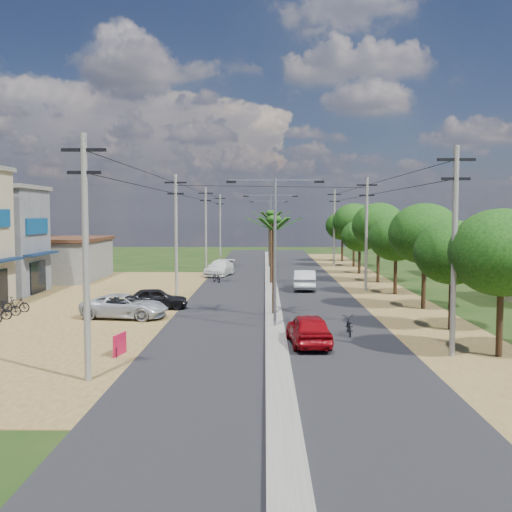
{
  "coord_description": "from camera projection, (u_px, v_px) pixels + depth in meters",
  "views": [
    {
      "loc": [
        -0.54,
        -31.42,
        6.11
      ],
      "look_at": [
        -1.19,
        13.09,
        3.0
      ],
      "focal_mm": 42.0,
      "sensor_mm": 36.0,
      "label": 1
    }
  ],
  "objects": [
    {
      "name": "utility_pole_e_c",
      "position": [
        334.0,
        226.0,
        69.22
      ],
      "size": [
        1.6,
        0.24,
        9.0
      ],
      "color": "#605E56",
      "rests_on": "ground"
    },
    {
      "name": "dirt_shoulder_east",
      "position": [
        381.0,
        293.0,
        46.59
      ],
      "size": [
        5.0,
        90.0,
        0.03
      ],
      "primitive_type": "cube",
      "color": "brown",
      "rests_on": "ground"
    },
    {
      "name": "median",
      "position": [
        271.0,
        287.0,
        49.7
      ],
      "size": [
        1.0,
        90.0,
        0.18
      ],
      "primitive_type": "cube",
      "color": "#605E56",
      "rests_on": "ground"
    },
    {
      "name": "car_parked_dark",
      "position": [
        156.0,
        299.0,
        38.26
      ],
      "size": [
        4.26,
        2.34,
        1.37
      ],
      "primitive_type": "imported",
      "rotation": [
        0.0,
        0.0,
        1.76
      ],
      "color": "black",
      "rests_on": "ground"
    },
    {
      "name": "streetlight_mid",
      "position": [
        271.0,
        228.0,
        56.36
      ],
      "size": [
        5.1,
        0.18,
        8.0
      ],
      "color": "gray",
      "rests_on": "ground"
    },
    {
      "name": "utility_pole_w_d",
      "position": [
        220.0,
        224.0,
        86.39
      ],
      "size": [
        1.6,
        0.24,
        9.0
      ],
      "color": "#605E56",
      "rests_on": "ground"
    },
    {
      "name": "streetlight_near",
      "position": [
        275.0,
        240.0,
        31.42
      ],
      "size": [
        5.1,
        0.18,
        8.0
      ],
      "color": "gray",
      "rests_on": "ground"
    },
    {
      "name": "house_east_far",
      "position": [
        482.0,
        252.0,
        59.21
      ],
      "size": [
        7.6,
        7.5,
        4.6
      ],
      "color": "tan",
      "rests_on": "ground"
    },
    {
      "name": "car_parked_silver",
      "position": [
        125.0,
        307.0,
        34.99
      ],
      "size": [
        5.37,
        3.13,
        1.4
      ],
      "primitive_type": "imported",
      "rotation": [
        0.0,
        0.0,
        1.4
      ],
      "color": "#ABAFB3",
      "rests_on": "ground"
    },
    {
      "name": "tree_east_c",
      "position": [
        425.0,
        234.0,
        38.26
      ],
      "size": [
        4.6,
        4.6,
        6.83
      ],
      "color": "black",
      "rests_on": "ground"
    },
    {
      "name": "car_white_far",
      "position": [
        220.0,
        268.0,
        59.13
      ],
      "size": [
        3.09,
        5.52,
        1.51
      ],
      "primitive_type": "imported",
      "rotation": [
        0.0,
        0.0,
        -0.2
      ],
      "color": "silver",
      "rests_on": "ground"
    },
    {
      "name": "ground",
      "position": [
        275.0,
        329.0,
        31.76
      ],
      "size": [
        160.0,
        160.0,
        0.0
      ],
      "primitive_type": "plane",
      "color": "black",
      "rests_on": "ground"
    },
    {
      "name": "streetlight_far",
      "position": [
        269.0,
        224.0,
        81.29
      ],
      "size": [
        5.1,
        0.18,
        8.0
      ],
      "color": "gray",
      "rests_on": "ground"
    },
    {
      "name": "palm_median_mid",
      "position": [
        271.0,
        217.0,
        51.29
      ],
      "size": [
        2.0,
        2.0,
        6.55
      ],
      "color": "black",
      "rests_on": "ground"
    },
    {
      "name": "utility_pole_e_a",
      "position": [
        454.0,
        246.0,
        25.33
      ],
      "size": [
        1.6,
        0.24,
        9.0
      ],
      "color": "#605E56",
      "rests_on": "ground"
    },
    {
      "name": "road",
      "position": [
        272.0,
        292.0,
        46.72
      ],
      "size": [
        12.0,
        110.0,
        0.04
      ],
      "primitive_type": "cube",
      "color": "black",
      "rests_on": "ground"
    },
    {
      "name": "low_shed",
      "position": [
        46.0,
        259.0,
        55.87
      ],
      "size": [
        10.4,
        10.4,
        3.95
      ],
      "color": "#605E56",
      "rests_on": "ground"
    },
    {
      "name": "dirt_lot_west",
      "position": [
        48.0,
        306.0,
        39.95
      ],
      "size": [
        18.0,
        46.0,
        0.04
      ],
      "primitive_type": "cube",
      "color": "brown",
      "rests_on": "ground"
    },
    {
      "name": "tree_east_d",
      "position": [
        396.0,
        238.0,
        45.28
      ],
      "size": [
        4.2,
        4.2,
        6.13
      ],
      "color": "black",
      "rests_on": "ground"
    },
    {
      "name": "moto_rider_west_b",
      "position": [
        230.0,
        265.0,
        65.88
      ],
      "size": [
        1.03,
        1.9,
        1.1
      ],
      "primitive_type": "imported",
      "rotation": [
        0.0,
        0.0,
        0.3
      ],
      "color": "black",
      "rests_on": "ground"
    },
    {
      "name": "tree_east_a",
      "position": [
        502.0,
        253.0,
        25.32
      ],
      "size": [
        4.4,
        4.4,
        6.37
      ],
      "color": "black",
      "rests_on": "ground"
    },
    {
      "name": "moto_rider_west_a",
      "position": [
        217.0,
        277.0,
        53.44
      ],
      "size": [
        1.36,
        1.98,
        0.98
      ],
      "primitive_type": "imported",
      "rotation": [
        0.0,
        0.0,
        0.42
      ],
      "color": "black",
      "rests_on": "ground"
    },
    {
      "name": "tree_east_h",
      "position": [
        343.0,
        226.0,
        77.18
      ],
      "size": [
        4.4,
        4.4,
        6.52
      ],
      "color": "black",
      "rests_on": "ground"
    },
    {
      "name": "utility_pole_w_a",
      "position": [
        86.0,
        252.0,
        21.55
      ],
      "size": [
        1.6,
        0.24,
        9.0
      ],
      "color": "#605E56",
      "rests_on": "ground"
    },
    {
      "name": "palm_median_near",
      "position": [
        274.0,
        224.0,
        35.36
      ],
      "size": [
        2.0,
        2.0,
        6.15
      ],
      "color": "black",
      "rests_on": "ground"
    },
    {
      "name": "utility_pole_e_b",
      "position": [
        366.0,
        231.0,
        47.27
      ],
      "size": [
        1.6,
        0.24,
        9.0
      ],
      "color": "#605E56",
      "rests_on": "ground"
    },
    {
      "name": "tree_east_b",
      "position": [
        452.0,
        252.0,
        31.33
      ],
      "size": [
        4.0,
        4.0,
        5.83
      ],
      "color": "black",
      "rests_on": "ground"
    },
    {
      "name": "roadside_sign",
      "position": [
        120.0,
        345.0,
        25.84
      ],
      "size": [
        0.32,
        1.15,
        0.97
      ],
      "rotation": [
        0.0,
        0.0,
        -0.21
      ],
      "color": "#AF1032",
      "rests_on": "ground"
    },
    {
      "name": "tree_east_g",
      "position": [
        354.0,
        222.0,
        69.15
      ],
      "size": [
        5.0,
        5.0,
        7.38
      ],
      "color": "black",
      "rests_on": "ground"
    },
    {
      "name": "palm_median_far",
      "position": [
        270.0,
        222.0,
        67.3
      ],
      "size": [
        2.0,
        2.0,
        5.85
      ],
      "color": "black",
      "rests_on": "ground"
    },
    {
      "name": "utility_pole_w_c",
      "position": [
        206.0,
        227.0,
        65.44
      ],
      "size": [
        1.6,
        0.24,
        9.0
      ],
      "color": "#605E56",
      "rests_on": "ground"
    },
    {
      "name": "car_red_near",
      "position": [
        309.0,
        330.0,
        27.75
      ],
      "size": [
        2.12,
        4.51,
        1.49
      ],
      "primitive_type": "imported",
      "rotation": [
        0.0,
        0.0,
        3.22
      ],
      "color": "maroon",
      "rests_on": "ground"
    },
    {
      "name": "tree_east_f",
      "position": [
        360.0,
        236.0,
        61.27
      ],
      "size": [
        3.8,
        3.8,
        5.52
      ],
      "color": "black",
      "rests_on": "ground"
    },
    {
      "name": "tree_east_e",
      "position": [
        379.0,
        226.0,
        53.2
      ],
      "size": [
        4.8,
        4.8,
        7.14
      ],
      "color": "black",
      "rests_on": "ground"
    },
    {
      "name": "moto_rider_east",
      "position": [
        349.0,
        326.0,
        30.12
      ],
      "size": [
        0.71,
        1.81,
        0.94
      ],
      "primitive_type": "imported",
      "rotation": [
        0.0,
        0.0,
        3.09
      ],
      "color": "black",
      "rests_on": "ground"
    },
    {
      "name": "car_silver_mid",
      "position": [
        305.0,
        280.0,
        48.26
      ],
      "size": [
        1.97,
        4.93,
        1.6
      ],
      "primitive_type": "imported",
      "rotation": [
        0.0,
        0.0,
        3.08
      ],
      "color": "#ABAFB3",
      "rests_on": "ground"
    },
    {
      "name": "utility_pole_w_b",
      "position": [
        176.0,
        233.0,
        43.5
      ],
      "size": [
        1.6,
        0.24,
        9.0
      ],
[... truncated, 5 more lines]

